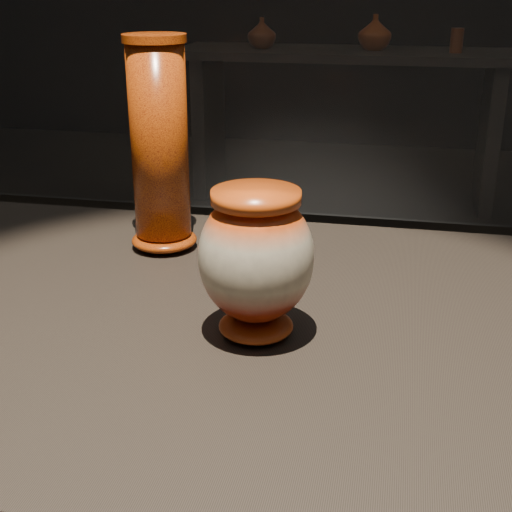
{
  "coord_description": "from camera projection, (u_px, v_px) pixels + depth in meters",
  "views": [
    {
      "loc": [
        0.01,
        -0.83,
        1.33
      ],
      "look_at": [
        -0.16,
        -0.04,
        1.01
      ],
      "focal_mm": 50.0,
      "sensor_mm": 36.0,
      "label": 1
    }
  ],
  "objects": [
    {
      "name": "tall_vase",
      "position": [
        160.0,
        150.0,
        1.12
      ],
      "size": [
        0.13,
        0.13,
        0.34
      ],
      "rotation": [
        0.0,
        0.0,
        0.2
      ],
      "color": "#CC520D",
      "rests_on": "display_plinth"
    },
    {
      "name": "back_shelf",
      "position": [
        345.0,
        95.0,
        4.25
      ],
      "size": [
        2.0,
        0.6,
        0.9
      ],
      "color": "black",
      "rests_on": "ground"
    },
    {
      "name": "back_vase_left",
      "position": [
        262.0,
        33.0,
        4.18
      ],
      "size": [
        0.21,
        0.21,
        0.17
      ],
      "primitive_type": "imported",
      "rotation": [
        0.0,
        0.0,
        2.85
      ],
      "color": "maroon",
      "rests_on": "back_shelf"
    },
    {
      "name": "back_vase_right",
      "position": [
        457.0,
        40.0,
        3.96
      ],
      "size": [
        0.07,
        0.07,
        0.13
      ],
      "primitive_type": "cylinder",
      "color": "maroon",
      "rests_on": "back_shelf"
    },
    {
      "name": "display_plinth",
      "position": [
        369.0,
        498.0,
        1.01
      ],
      "size": [
        2.0,
        0.8,
        0.9
      ],
      "color": "black",
      "rests_on": "ground"
    },
    {
      "name": "back_vase_mid",
      "position": [
        375.0,
        32.0,
        4.08
      ],
      "size": [
        0.25,
        0.25,
        0.2
      ],
      "primitive_type": "imported",
      "rotation": [
        0.0,
        0.0,
        5.82
      ],
      "color": "maroon",
      "rests_on": "back_shelf"
    },
    {
      "name": "main_vase",
      "position": [
        256.0,
        259.0,
        0.86
      ],
      "size": [
        0.18,
        0.18,
        0.19
      ],
      "rotation": [
        0.0,
        0.0,
        -0.37
      ],
      "color": "maroon",
      "rests_on": "display_plinth"
    }
  ]
}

